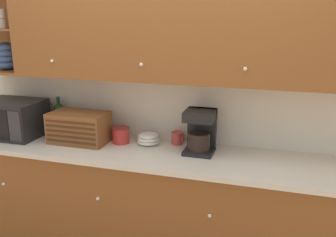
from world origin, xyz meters
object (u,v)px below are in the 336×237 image
storage_canister (121,135)px  mug (177,138)px  coffee_maker (200,131)px  microwave (12,118)px  bread_box (79,127)px  bowl_stack_on_counter (148,139)px  wine_bottle (59,116)px

storage_canister → mug: storage_canister is taller
coffee_maker → microwave: bearing=-177.2°
bread_box → coffee_maker: 0.98m
bowl_stack_on_counter → coffee_maker: 0.45m
microwave → bread_box: bearing=1.2°
bowl_stack_on_counter → coffee_maker: size_ratio=0.56×
bread_box → mug: 0.79m
microwave → coffee_maker: (1.60, 0.08, 0.01)m
microwave → bowl_stack_on_counter: size_ratio=2.70×
bowl_stack_on_counter → mug: mug is taller
wine_bottle → bowl_stack_on_counter: 0.85m
microwave → storage_canister: microwave is taller
bread_box → coffee_maker: (0.98, 0.06, 0.04)m
wine_bottle → mug: wine_bottle is taller
microwave → wine_bottle: size_ratio=1.55×
storage_canister → bowl_stack_on_counter: size_ratio=0.77×
bread_box → microwave: bearing=-178.8°
microwave → bowl_stack_on_counter: 1.18m
mug → microwave: bearing=-171.9°
bowl_stack_on_counter → mug: 0.23m
microwave → bread_box: microwave is taller
bowl_stack_on_counter → coffee_maker: (0.43, -0.05, 0.12)m
bowl_stack_on_counter → microwave: bearing=-173.7°
bread_box → wine_bottle: bearing=148.8°
wine_bottle → mug: 1.07m
microwave → mug: microwave is taller
wine_bottle → coffee_maker: bearing=-5.2°
wine_bottle → coffee_maker: 1.28m
microwave → coffee_maker: size_ratio=1.51×
bread_box → coffee_maker: bearing=3.7°
wine_bottle → storage_canister: (0.62, -0.10, -0.08)m
storage_canister → coffee_maker: (0.65, -0.02, 0.10)m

